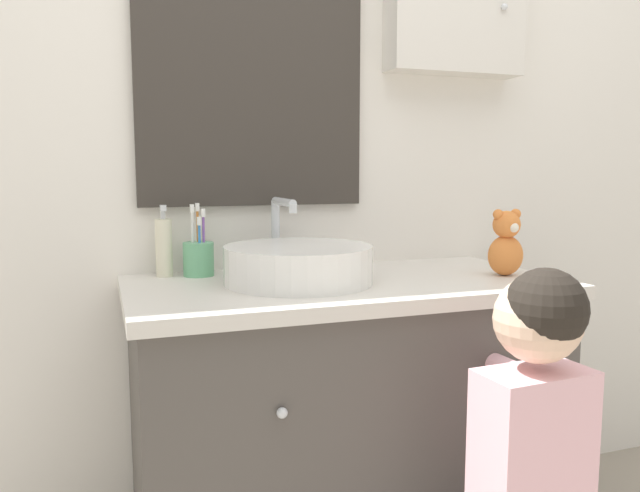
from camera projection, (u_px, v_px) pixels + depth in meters
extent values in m
cube|color=silver|center=(307.00, 111.00, 1.86)|extent=(3.20, 0.06, 2.50)
cube|color=#332D28|center=(252.00, 40.00, 1.74)|extent=(0.65, 0.02, 0.92)
cube|color=#B2C1CC|center=(252.00, 40.00, 1.74)|extent=(0.59, 0.01, 0.86)
sphere|color=silver|center=(505.00, 7.00, 1.89)|extent=(0.02, 0.02, 0.02)
cube|color=#4C4742|center=(345.00, 431.00, 1.68)|extent=(1.08, 0.52, 0.75)
cube|color=beige|center=(345.00, 287.00, 1.63)|extent=(1.12, 0.56, 0.03)
sphere|color=silver|center=(282.00, 413.00, 1.32)|extent=(0.02, 0.02, 0.02)
sphere|color=silver|center=(485.00, 385.00, 1.48)|extent=(0.02, 0.02, 0.02)
cylinder|color=white|center=(298.00, 264.00, 1.58)|extent=(0.38, 0.38, 0.10)
cylinder|color=silver|center=(298.00, 247.00, 1.58)|extent=(0.31, 0.31, 0.01)
cylinder|color=silver|center=(276.00, 236.00, 1.77)|extent=(0.02, 0.02, 0.20)
cylinder|color=silver|center=(284.00, 202.00, 1.68)|extent=(0.02, 0.17, 0.02)
cylinder|color=silver|center=(293.00, 208.00, 1.60)|extent=(0.02, 0.02, 0.02)
sphere|color=white|center=(310.00, 255.00, 1.82)|extent=(0.06, 0.06, 0.06)
cylinder|color=#66B27F|center=(199.00, 259.00, 1.69)|extent=(0.08, 0.08, 0.09)
cylinder|color=#8E56B7|center=(204.00, 240.00, 1.69)|extent=(0.01, 0.01, 0.17)
cube|color=white|center=(203.00, 213.00, 1.68)|extent=(0.01, 0.02, 0.02)
cylinder|color=orange|center=(198.00, 237.00, 1.70)|extent=(0.01, 0.01, 0.18)
cube|color=white|center=(197.00, 207.00, 1.69)|extent=(0.01, 0.02, 0.02)
cylinder|color=white|center=(193.00, 238.00, 1.68)|extent=(0.01, 0.01, 0.18)
cube|color=white|center=(192.00, 209.00, 1.67)|extent=(0.01, 0.02, 0.02)
cylinder|color=#3884DB|center=(200.00, 245.00, 1.68)|extent=(0.01, 0.01, 0.15)
cube|color=white|center=(199.00, 221.00, 1.67)|extent=(0.01, 0.02, 0.02)
cylinder|color=beige|center=(164.00, 248.00, 1.68)|extent=(0.04, 0.04, 0.16)
cylinder|color=silver|center=(163.00, 215.00, 1.67)|extent=(0.01, 0.01, 0.02)
cube|color=silver|center=(163.00, 208.00, 1.66)|extent=(0.02, 0.02, 0.02)
cube|color=beige|center=(532.00, 453.00, 1.27)|extent=(0.24, 0.14, 0.35)
sphere|color=beige|center=(538.00, 319.00, 1.24)|extent=(0.18, 0.18, 0.18)
sphere|color=black|center=(546.00, 309.00, 1.22)|extent=(0.16, 0.16, 0.16)
cylinder|color=beige|center=(504.00, 368.00, 1.47)|extent=(0.07, 0.26, 0.05)
cylinder|color=#8E56B7|center=(470.00, 337.00, 1.58)|extent=(0.01, 0.05, 0.12)
ellipsoid|color=orange|center=(505.00, 255.00, 1.70)|extent=(0.10, 0.08, 0.11)
sphere|color=orange|center=(507.00, 225.00, 1.69)|extent=(0.07, 0.07, 0.07)
sphere|color=orange|center=(498.00, 214.00, 1.68)|extent=(0.03, 0.03, 0.03)
sphere|color=orange|center=(516.00, 214.00, 1.70)|extent=(0.03, 0.03, 0.03)
sphere|color=silver|center=(514.00, 228.00, 1.66)|extent=(0.03, 0.03, 0.03)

